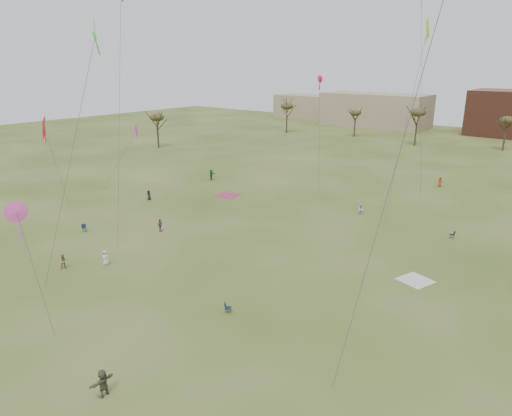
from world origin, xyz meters
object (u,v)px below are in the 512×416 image
Objects in this scene: camp_chair_left at (84,229)px; camp_chair_right at (452,236)px; camp_chair_center at (228,310)px; flyer_near_left at (105,258)px.

camp_chair_left and camp_chair_right have the same top height.
camp_chair_center is (25.69, -3.20, 0.00)m from camp_chair_left.
camp_chair_right is (8.98, 28.07, 0.00)m from camp_chair_center.
camp_chair_left is at bearing 133.63° from flyer_near_left.
camp_chair_left is at bearing 43.95° from camp_chair_center.
flyer_near_left is at bearing 53.86° from camp_chair_center.
flyer_near_left is at bearing -85.53° from camp_chair_left.
flyer_near_left is 1.74× the size of camp_chair_right.
camp_chair_right is at bearing 24.54° from flyer_near_left.
flyer_near_left reaches higher than camp_chair_right.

